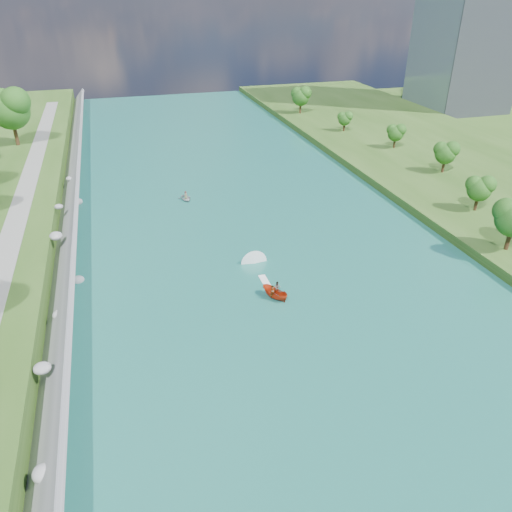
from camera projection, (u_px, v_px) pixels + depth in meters
name	position (u px, v px, depth m)	size (l,w,h in m)	color
ground	(327.00, 359.00, 50.35)	(260.00, 260.00, 0.00)	#2D5119
river_water	(267.00, 264.00, 67.15)	(55.00, 240.00, 0.10)	#1A6562
riprap_bank	(62.00, 285.00, 59.30)	(4.09, 236.00, 4.29)	slate
motorboat	(270.00, 285.00, 61.33)	(3.60, 18.72, 1.99)	#B62E0E
raft	(186.00, 198.00, 86.85)	(2.53, 3.31, 1.54)	gray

